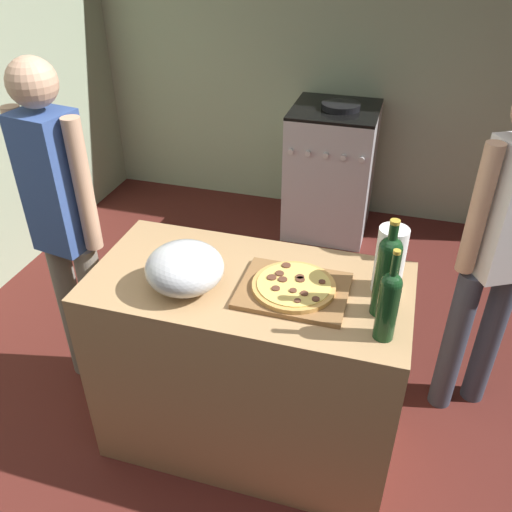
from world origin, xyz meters
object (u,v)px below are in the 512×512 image
(paper_towel_roll, at_px, (390,260))
(wine_bottle_green, at_px, (387,273))
(stove, at_px, (331,171))
(mixing_bowl, at_px, (185,268))
(pizza, at_px, (294,286))
(person_in_stripes, at_px, (63,219))
(person_in_red, at_px, (498,250))
(wine_bottle_clear, at_px, (388,303))

(paper_towel_roll, xyz_separation_m, wine_bottle_green, (-0.00, -0.14, 0.04))
(wine_bottle_green, bearing_deg, stove, 103.49)
(mixing_bowl, bearing_deg, paper_towel_roll, 15.48)
(pizza, xyz_separation_m, wine_bottle_green, (0.32, -0.02, 0.14))
(stove, xyz_separation_m, person_in_stripes, (-0.90, -1.89, 0.47))
(mixing_bowl, distance_m, person_in_red, 1.31)
(wine_bottle_green, relative_size, wine_bottle_clear, 1.09)
(wine_bottle_green, xyz_separation_m, stove, (-0.50, 2.08, -0.59))
(stove, bearing_deg, mixing_bowl, -95.78)
(pizza, height_order, mixing_bowl, mixing_bowl)
(wine_bottle_green, bearing_deg, pizza, 175.72)
(paper_towel_roll, relative_size, person_in_red, 0.17)
(wine_bottle_green, relative_size, person_in_red, 0.24)
(wine_bottle_clear, bearing_deg, wine_bottle_green, 98.39)
(mixing_bowl, height_order, wine_bottle_green, wine_bottle_green)
(paper_towel_roll, distance_m, wine_bottle_clear, 0.27)
(paper_towel_roll, bearing_deg, pizza, -160.40)
(mixing_bowl, height_order, stove, mixing_bowl)
(pizza, distance_m, wine_bottle_green, 0.35)
(mixing_bowl, height_order, person_in_stripes, person_in_stripes)
(paper_towel_roll, xyz_separation_m, stove, (-0.50, 1.94, -0.55))
(pizza, distance_m, wine_bottle_clear, 0.39)
(pizza, xyz_separation_m, stove, (-0.18, 2.06, -0.45))
(mixing_bowl, distance_m, stove, 2.21)
(stove, relative_size, person_in_stripes, 0.60)
(pizza, distance_m, person_in_red, 0.92)
(person_in_stripes, bearing_deg, mixing_bowl, -20.38)
(wine_bottle_green, xyz_separation_m, person_in_stripes, (-1.40, 0.20, -0.12))
(mixing_bowl, relative_size, person_in_red, 0.18)
(mixing_bowl, xyz_separation_m, person_in_red, (1.15, 0.61, -0.09))
(mixing_bowl, distance_m, wine_bottle_green, 0.72)
(pizza, bearing_deg, mixing_bowl, -168.05)
(pizza, relative_size, person_in_red, 0.20)
(mixing_bowl, bearing_deg, stove, 84.22)
(mixing_bowl, height_order, wine_bottle_clear, wine_bottle_clear)
(pizza, bearing_deg, wine_bottle_green, -4.28)
(paper_towel_roll, height_order, wine_bottle_green, wine_bottle_green)
(wine_bottle_green, xyz_separation_m, wine_bottle_clear, (0.02, -0.13, -0.03))
(pizza, height_order, paper_towel_roll, paper_towel_roll)
(paper_towel_roll, bearing_deg, wine_bottle_clear, -86.73)
(pizza, height_order, person_in_stripes, person_in_stripes)
(stove, bearing_deg, person_in_stripes, -115.60)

